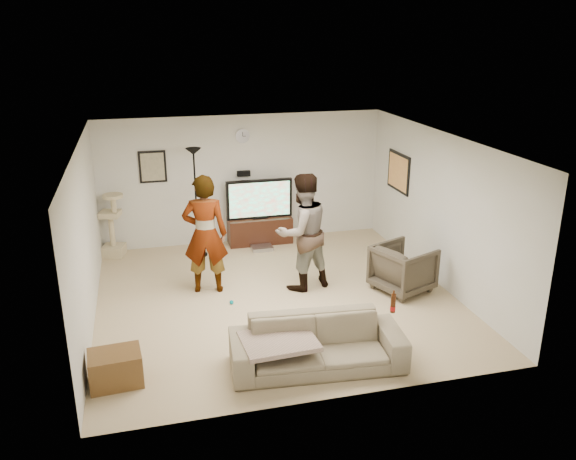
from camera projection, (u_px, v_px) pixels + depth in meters
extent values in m
cube|color=tan|center=(276.00, 298.00, 9.26)|extent=(5.50, 5.50, 0.02)
cube|color=silver|center=(275.00, 140.00, 8.42)|extent=(5.50, 5.50, 0.02)
cube|color=silver|center=(243.00, 179.00, 11.35)|extent=(5.50, 0.04, 2.50)
cube|color=silver|center=(334.00, 301.00, 6.32)|extent=(5.50, 0.04, 2.50)
cube|color=silver|center=(85.00, 238.00, 8.19)|extent=(0.04, 5.50, 2.50)
cube|color=silver|center=(440.00, 209.00, 9.48)|extent=(0.04, 5.50, 2.50)
cylinder|color=white|center=(242.00, 136.00, 11.04)|extent=(0.26, 0.04, 0.26)
cube|color=black|center=(244.00, 173.00, 11.26)|extent=(0.25, 0.10, 0.10)
cube|color=gray|center=(153.00, 167.00, 10.82)|extent=(0.42, 0.03, 0.52)
cube|color=#E89A54|center=(398.00, 172.00, 10.86)|extent=(0.03, 0.78, 0.62)
cube|color=black|center=(260.00, 230.00, 11.52)|extent=(1.25, 0.45, 0.52)
cube|color=#ACAAB6|center=(262.00, 248.00, 11.22)|extent=(0.40, 0.30, 0.07)
cube|color=black|center=(259.00, 199.00, 11.31)|extent=(1.29, 0.08, 0.76)
cube|color=#48EFAF|center=(260.00, 200.00, 11.26)|extent=(1.19, 0.01, 0.67)
cylinder|color=black|center=(196.00, 203.00, 10.63)|extent=(0.32, 0.32, 2.03)
cube|color=#C0B18A|center=(111.00, 225.00, 10.74)|extent=(0.47, 0.47, 1.20)
imported|color=#9F9F9F|center=(205.00, 234.00, 9.20)|extent=(0.77, 0.58, 1.93)
imported|color=#475D99|center=(302.00, 232.00, 9.32)|extent=(1.10, 0.96, 1.92)
imported|color=#796E57|center=(317.00, 344.00, 7.28)|extent=(2.23, 1.04, 0.63)
cube|color=tan|center=(279.00, 341.00, 7.13)|extent=(0.94, 0.75, 0.06)
cylinder|color=#3B1A08|center=(393.00, 303.00, 7.37)|extent=(0.06, 0.06, 0.25)
imported|color=#393228|center=(403.00, 268.00, 9.39)|extent=(1.09, 1.07, 0.77)
cube|color=brown|center=(116.00, 368.00, 6.97)|extent=(0.65, 0.51, 0.41)
sphere|color=#007A91|center=(232.00, 302.00, 9.02)|extent=(0.06, 0.06, 0.06)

